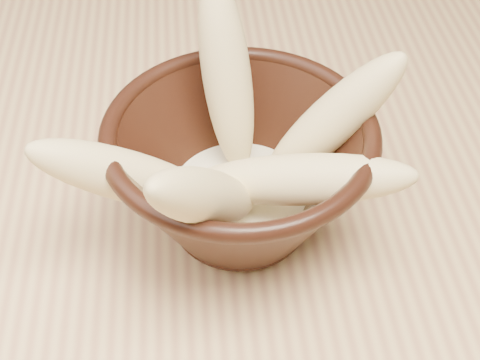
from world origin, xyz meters
name	(u,v)px	position (x,y,z in m)	size (l,w,h in m)	color
table	(292,255)	(0.00, 0.00, 0.67)	(1.20, 0.80, 0.75)	#DDB77A
bowl	(240,171)	(-0.05, -0.03, 0.81)	(0.19, 0.19, 0.10)	black
milk_puddle	(240,196)	(-0.05, -0.03, 0.78)	(0.10, 0.10, 0.01)	beige
banana_upright	(227,76)	(-0.05, 0.02, 0.86)	(0.03, 0.03, 0.15)	#ECD78B
banana_left	(128,176)	(-0.12, -0.05, 0.83)	(0.03, 0.03, 0.14)	#ECD78B
banana_right	(332,121)	(0.02, -0.02, 0.84)	(0.03, 0.03, 0.13)	#ECD78B
banana_across	(298,180)	(-0.01, -0.06, 0.83)	(0.03, 0.03, 0.15)	#ECD78B
banana_front	(207,197)	(-0.07, -0.08, 0.84)	(0.03, 0.03, 0.15)	#ECD78B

